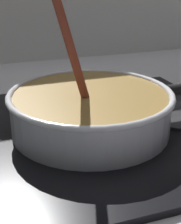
{
  "coord_description": "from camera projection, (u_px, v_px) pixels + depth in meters",
  "views": [
    {
      "loc": [
        -0.21,
        -0.3,
        0.28
      ],
      "look_at": [
        -0.03,
        0.22,
        0.05
      ],
      "focal_mm": 54.79,
      "sensor_mm": 36.0,
      "label": 1
    }
  ],
  "objects": [
    {
      "name": "spare_burner",
      "position": [
        176.0,
        115.0,
        0.67
      ],
      "size": [
        0.14,
        0.14,
        0.01
      ],
      "primitive_type": "cylinder",
      "color": "#262628",
      "rests_on": "hob_plate"
    },
    {
      "name": "hob_plate",
      "position": [
        91.0,
        132.0,
        0.62
      ],
      "size": [
        0.56,
        0.48,
        0.01
      ],
      "primitive_type": "cube",
      "color": "black",
      "rests_on": "ground"
    },
    {
      "name": "burner_ring",
      "position": [
        91.0,
        127.0,
        0.61
      ],
      "size": [
        0.18,
        0.18,
        0.01
      ],
      "primitive_type": "torus",
      "color": "#592D0C",
      "rests_on": "hob_plate"
    },
    {
      "name": "ground",
      "position": [
        168.0,
        221.0,
        0.44
      ],
      "size": [
        2.4,
        1.6,
        0.04
      ],
      "primitive_type": "cube",
      "color": "#B7B7BC"
    },
    {
      "name": "cooking_pan",
      "position": [
        91.0,
        109.0,
        0.6
      ],
      "size": [
        0.4,
        0.29,
        0.3
      ],
      "color": "silver",
      "rests_on": "hob_plate"
    }
  ]
}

